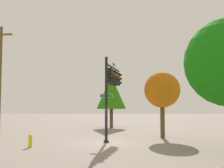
{
  "coord_description": "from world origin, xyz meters",
  "views": [
    {
      "loc": [
        -19.9,
        0.61,
        2.69
      ],
      "look_at": [
        0.76,
        -0.45,
        4.21
      ],
      "focal_mm": 44.73,
      "sensor_mm": 36.0,
      "label": 1
    }
  ],
  "objects_px": {
    "tree_far": "(111,92)",
    "fire_hydrant": "(30,141)",
    "tree_near": "(162,90)",
    "utility_pole": "(0,81)",
    "signal_pole_assembly": "(113,81)"
  },
  "relations": [
    {
      "from": "tree_near",
      "to": "tree_far",
      "type": "distance_m",
      "value": 10.87
    },
    {
      "from": "fire_hydrant",
      "to": "tree_near",
      "type": "bearing_deg",
      "value": -65.14
    },
    {
      "from": "tree_near",
      "to": "tree_far",
      "type": "bearing_deg",
      "value": 19.5
    },
    {
      "from": "signal_pole_assembly",
      "to": "fire_hydrant",
      "type": "distance_m",
      "value": 7.78
    },
    {
      "from": "fire_hydrant",
      "to": "tree_near",
      "type": "xyz_separation_m",
      "value": [
        4.38,
        -9.45,
        3.45
      ]
    },
    {
      "from": "tree_far",
      "to": "tree_near",
      "type": "bearing_deg",
      "value": -160.5
    },
    {
      "from": "fire_hydrant",
      "to": "tree_near",
      "type": "distance_m",
      "value": 10.97
    },
    {
      "from": "fire_hydrant",
      "to": "tree_near",
      "type": "relative_size",
      "value": 0.16
    },
    {
      "from": "signal_pole_assembly",
      "to": "fire_hydrant",
      "type": "bearing_deg",
      "value": 125.37
    },
    {
      "from": "signal_pole_assembly",
      "to": "tree_far",
      "type": "height_order",
      "value": "signal_pole_assembly"
    },
    {
      "from": "signal_pole_assembly",
      "to": "utility_pole",
      "type": "height_order",
      "value": "utility_pole"
    },
    {
      "from": "utility_pole",
      "to": "tree_far",
      "type": "xyz_separation_m",
      "value": [
        11.21,
        -9.0,
        -0.38
      ]
    },
    {
      "from": "tree_far",
      "to": "fire_hydrant",
      "type": "bearing_deg",
      "value": 158.29
    },
    {
      "from": "utility_pole",
      "to": "fire_hydrant",
      "type": "relative_size",
      "value": 10.39
    },
    {
      "from": "tree_near",
      "to": "utility_pole",
      "type": "bearing_deg",
      "value": 94.38
    }
  ]
}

